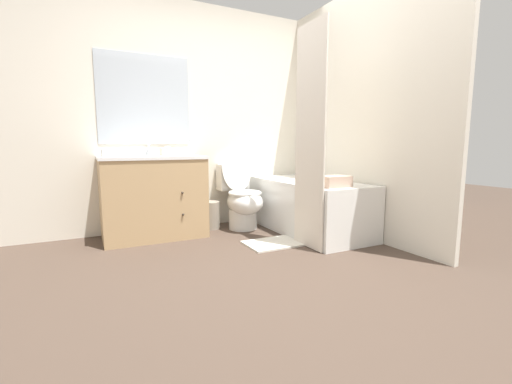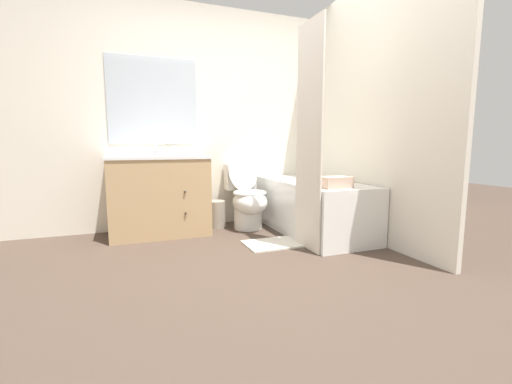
{
  "view_description": "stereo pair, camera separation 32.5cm",
  "coord_description": "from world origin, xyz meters",
  "px_view_note": "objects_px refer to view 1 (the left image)",
  "views": [
    {
      "loc": [
        -1.32,
        -2.08,
        0.95
      ],
      "look_at": [
        0.13,
        0.79,
        0.5
      ],
      "focal_mm": 24.0,
      "sensor_mm": 36.0,
      "label": 1
    },
    {
      "loc": [
        -1.02,
        -2.21,
        0.95
      ],
      "look_at": [
        0.13,
        0.79,
        0.5
      ],
      "focal_mm": 24.0,
      "sensor_mm": 36.0,
      "label": 2
    }
  ],
  "objects_px": {
    "bathtub": "(307,205)",
    "sink_faucet": "(148,152)",
    "bath_mat": "(274,243)",
    "soap_dispenser": "(191,149)",
    "tissue_box": "(168,152)",
    "hand_towel_folded": "(115,153)",
    "wastebasket": "(211,215)",
    "bath_towel_folded": "(334,181)",
    "toilet": "(242,199)",
    "vanity_cabinet": "(153,196)"
  },
  "relations": [
    {
      "from": "bath_mat",
      "to": "bathtub",
      "type": "bearing_deg",
      "value": 26.87
    },
    {
      "from": "hand_towel_folded",
      "to": "bathtub",
      "type": "bearing_deg",
      "value": -10.23
    },
    {
      "from": "wastebasket",
      "to": "bathtub",
      "type": "bearing_deg",
      "value": -31.51
    },
    {
      "from": "bath_towel_folded",
      "to": "bath_mat",
      "type": "height_order",
      "value": "bath_towel_folded"
    },
    {
      "from": "hand_towel_folded",
      "to": "bath_mat",
      "type": "height_order",
      "value": "hand_towel_folded"
    },
    {
      "from": "vanity_cabinet",
      "to": "bathtub",
      "type": "distance_m",
      "value": 1.64
    },
    {
      "from": "vanity_cabinet",
      "to": "wastebasket",
      "type": "distance_m",
      "value": 0.69
    },
    {
      "from": "bathtub",
      "to": "soap_dispenser",
      "type": "bearing_deg",
      "value": 158.06
    },
    {
      "from": "wastebasket",
      "to": "tissue_box",
      "type": "relative_size",
      "value": 2.1
    },
    {
      "from": "hand_towel_folded",
      "to": "soap_dispenser",
      "type": "bearing_deg",
      "value": 9.3
    },
    {
      "from": "bathtub",
      "to": "tissue_box",
      "type": "distance_m",
      "value": 1.62
    },
    {
      "from": "wastebasket",
      "to": "hand_towel_folded",
      "type": "relative_size",
      "value": 1.36
    },
    {
      "from": "bath_towel_folded",
      "to": "bath_mat",
      "type": "bearing_deg",
      "value": 149.65
    },
    {
      "from": "vanity_cabinet",
      "to": "hand_towel_folded",
      "type": "height_order",
      "value": "hand_towel_folded"
    },
    {
      "from": "hand_towel_folded",
      "to": "bath_towel_folded",
      "type": "bearing_deg",
      "value": -27.14
    },
    {
      "from": "sink_faucet",
      "to": "bath_mat",
      "type": "bearing_deg",
      "value": -45.95
    },
    {
      "from": "vanity_cabinet",
      "to": "toilet",
      "type": "height_order",
      "value": "toilet"
    },
    {
      "from": "hand_towel_folded",
      "to": "wastebasket",
      "type": "bearing_deg",
      "value": 12.59
    },
    {
      "from": "bathtub",
      "to": "bath_towel_folded",
      "type": "bearing_deg",
      "value": -100.38
    },
    {
      "from": "vanity_cabinet",
      "to": "wastebasket",
      "type": "height_order",
      "value": "vanity_cabinet"
    },
    {
      "from": "bath_towel_folded",
      "to": "bath_mat",
      "type": "relative_size",
      "value": 0.51
    },
    {
      "from": "bathtub",
      "to": "sink_faucet",
      "type": "bearing_deg",
      "value": 155.7
    },
    {
      "from": "bath_mat",
      "to": "soap_dispenser",
      "type": "bearing_deg",
      "value": 126.79
    },
    {
      "from": "soap_dispenser",
      "to": "hand_towel_folded",
      "type": "height_order",
      "value": "soap_dispenser"
    },
    {
      "from": "toilet",
      "to": "bath_mat",
      "type": "xyz_separation_m",
      "value": [
        0.01,
        -0.71,
        -0.33
      ]
    },
    {
      "from": "bathtub",
      "to": "bath_mat",
      "type": "bearing_deg",
      "value": -153.13
    },
    {
      "from": "bathtub",
      "to": "tissue_box",
      "type": "bearing_deg",
      "value": 153.74
    },
    {
      "from": "tissue_box",
      "to": "hand_towel_folded",
      "type": "bearing_deg",
      "value": -149.67
    },
    {
      "from": "sink_faucet",
      "to": "hand_towel_folded",
      "type": "bearing_deg",
      "value": -134.64
    },
    {
      "from": "vanity_cabinet",
      "to": "bathtub",
      "type": "relative_size",
      "value": 0.65
    },
    {
      "from": "bathtub",
      "to": "wastebasket",
      "type": "relative_size",
      "value": 5.03
    },
    {
      "from": "toilet",
      "to": "bath_towel_folded",
      "type": "bearing_deg",
      "value": -63.62
    },
    {
      "from": "sink_faucet",
      "to": "bath_towel_folded",
      "type": "distance_m",
      "value": 1.95
    },
    {
      "from": "tissue_box",
      "to": "bath_mat",
      "type": "xyz_separation_m",
      "value": [
        0.77,
        -0.97,
        -0.87
      ]
    },
    {
      "from": "bath_towel_folded",
      "to": "bath_mat",
      "type": "xyz_separation_m",
      "value": [
        -0.48,
        0.28,
        -0.6
      ]
    },
    {
      "from": "tissue_box",
      "to": "soap_dispenser",
      "type": "bearing_deg",
      "value": -45.91
    },
    {
      "from": "vanity_cabinet",
      "to": "wastebasket",
      "type": "relative_size",
      "value": 3.28
    },
    {
      "from": "bathtub",
      "to": "bath_mat",
      "type": "height_order",
      "value": "bathtub"
    },
    {
      "from": "wastebasket",
      "to": "hand_towel_folded",
      "type": "bearing_deg",
      "value": -167.41
    },
    {
      "from": "toilet",
      "to": "bath_mat",
      "type": "distance_m",
      "value": 0.78
    },
    {
      "from": "sink_faucet",
      "to": "tissue_box",
      "type": "xyz_separation_m",
      "value": [
        0.2,
        -0.03,
        0.0
      ]
    },
    {
      "from": "wastebasket",
      "to": "hand_towel_folded",
      "type": "distance_m",
      "value": 1.24
    },
    {
      "from": "toilet",
      "to": "bath_towel_folded",
      "type": "height_order",
      "value": "toilet"
    },
    {
      "from": "bath_mat",
      "to": "hand_towel_folded",
      "type": "bearing_deg",
      "value": 154.08
    },
    {
      "from": "sink_faucet",
      "to": "vanity_cabinet",
      "type": "bearing_deg",
      "value": -90.0
    },
    {
      "from": "soap_dispenser",
      "to": "hand_towel_folded",
      "type": "xyz_separation_m",
      "value": [
        -0.75,
        -0.12,
        -0.04
      ]
    },
    {
      "from": "wastebasket",
      "to": "soap_dispenser",
      "type": "xyz_separation_m",
      "value": [
        -0.24,
        -0.1,
        0.75
      ]
    },
    {
      "from": "sink_faucet",
      "to": "bathtub",
      "type": "distance_m",
      "value": 1.81
    },
    {
      "from": "bathtub",
      "to": "tissue_box",
      "type": "relative_size",
      "value": 10.58
    },
    {
      "from": "bath_towel_folded",
      "to": "hand_towel_folded",
      "type": "bearing_deg",
      "value": 152.86
    }
  ]
}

